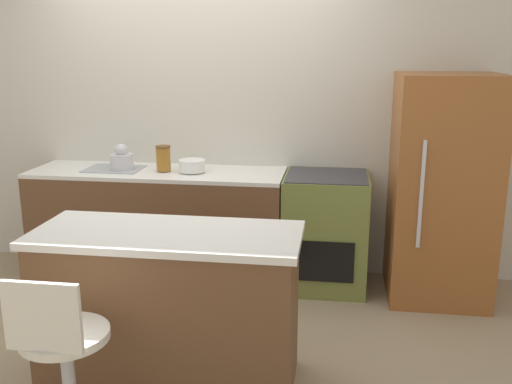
{
  "coord_description": "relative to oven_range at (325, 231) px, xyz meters",
  "views": [
    {
      "loc": [
        1.11,
        -3.91,
        1.83
      ],
      "look_at": [
        0.6,
        -0.41,
        0.93
      ],
      "focal_mm": 40.0,
      "sensor_mm": 36.0,
      "label": 1
    }
  ],
  "objects": [
    {
      "name": "wall_back",
      "position": [
        -1.03,
        0.33,
        0.86
      ],
      "size": [
        8.0,
        0.06,
        2.6
      ],
      "color": "beige",
      "rests_on": "ground_plane"
    },
    {
      "name": "stool_chair",
      "position": [
        -1.12,
        -2.08,
        -0.01
      ],
      "size": [
        0.4,
        0.4,
        0.9
      ],
      "color": "#B7B7BC",
      "rests_on": "ground_plane"
    },
    {
      "name": "oven_range",
      "position": [
        0.0,
        0.0,
        0.0
      ],
      "size": [
        0.64,
        0.62,
        0.89
      ],
      "color": "olive",
      "rests_on": "ground_plane"
    },
    {
      "name": "canister_jar",
      "position": [
        -1.27,
        -0.02,
        0.54
      ],
      "size": [
        0.12,
        0.12,
        0.2
      ],
      "color": "#9E6623",
      "rests_on": "back_counter"
    },
    {
      "name": "back_counter",
      "position": [
        -1.33,
        0.0,
        -0.0
      ],
      "size": [
        2.01,
        0.6,
        0.89
      ],
      "color": "brown",
      "rests_on": "ground_plane"
    },
    {
      "name": "refrigerator",
      "position": [
        0.84,
        -0.05,
        0.38
      ],
      "size": [
        0.71,
        0.73,
        1.65
      ],
      "color": "#995628",
      "rests_on": "ground_plane"
    },
    {
      "name": "kitchen_island",
      "position": [
        -0.81,
        -1.46,
        -0.0
      ],
      "size": [
        1.43,
        0.6,
        0.88
      ],
      "color": "brown",
      "rests_on": "ground_plane"
    },
    {
      "name": "ground_plane",
      "position": [
        -1.03,
        -0.32,
        -0.44
      ],
      "size": [
        14.0,
        14.0,
        0.0
      ],
      "primitive_type": "plane",
      "color": "#998466"
    },
    {
      "name": "kettle",
      "position": [
        -1.61,
        -0.02,
        0.52
      ],
      "size": [
        0.18,
        0.18,
        0.2
      ],
      "color": "silver",
      "rests_on": "back_counter"
    },
    {
      "name": "mixing_bowl",
      "position": [
        -1.04,
        -0.02,
        0.49
      ],
      "size": [
        0.21,
        0.21,
        0.09
      ],
      "color": "white",
      "rests_on": "back_counter"
    }
  ]
}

